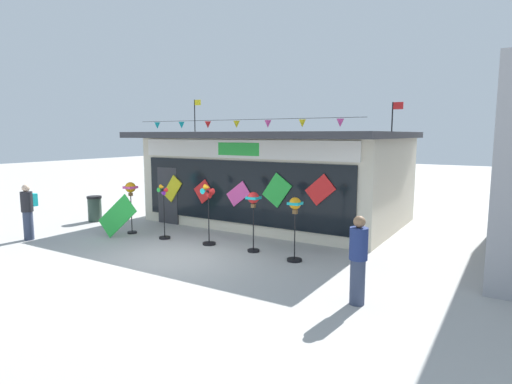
# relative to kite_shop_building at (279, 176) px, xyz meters

# --- Properties ---
(ground_plane) EXTENTS (80.00, 80.00, 0.00)m
(ground_plane) POSITION_rel_kite_shop_building_xyz_m (0.06, -5.69, -1.64)
(ground_plane) COLOR #ADAAA5
(kite_shop_building) EXTENTS (8.87, 6.16, 4.55)m
(kite_shop_building) POSITION_rel_kite_shop_building_xyz_m (0.00, 0.00, 0.00)
(kite_shop_building) COLOR beige
(kite_shop_building) RESTS_ON ground_plane
(wind_spinner_far_left) EXTENTS (0.34, 0.34, 1.66)m
(wind_spinner_far_left) POSITION_rel_kite_shop_building_xyz_m (-2.95, -4.39, -0.32)
(wind_spinner_far_left) COLOR black
(wind_spinner_far_left) RESTS_ON ground_plane
(wind_spinner_left) EXTENTS (0.34, 0.34, 1.66)m
(wind_spinner_left) POSITION_rel_kite_shop_building_xyz_m (-1.56, -4.39, -0.74)
(wind_spinner_left) COLOR black
(wind_spinner_left) RESTS_ON ground_plane
(wind_spinner_center_left) EXTENTS (0.40, 0.38, 1.76)m
(wind_spinner_center_left) POSITION_rel_kite_shop_building_xyz_m (0.03, -4.23, -0.55)
(wind_spinner_center_left) COLOR black
(wind_spinner_center_left) RESTS_ON ground_plane
(wind_spinner_center_right) EXTENTS (0.32, 0.32, 1.63)m
(wind_spinner_center_right) POSITION_rel_kite_shop_building_xyz_m (1.51, -4.17, -0.39)
(wind_spinner_center_right) COLOR black
(wind_spinner_center_right) RESTS_ON ground_plane
(wind_spinner_right) EXTENTS (0.38, 0.38, 1.62)m
(wind_spinner_right) POSITION_rel_kite_shop_building_xyz_m (2.85, -4.36, -0.48)
(wind_spinner_right) COLOR black
(wind_spinner_right) RESTS_ON ground_plane
(person_near_camera) EXTENTS (0.34, 0.46, 1.68)m
(person_near_camera) POSITION_rel_kite_shop_building_xyz_m (-4.95, -6.59, -0.75)
(person_near_camera) COLOR #333D56
(person_near_camera) RESTS_ON ground_plane
(person_mid_plaza) EXTENTS (0.34, 0.34, 1.68)m
(person_mid_plaza) POSITION_rel_kite_shop_building_xyz_m (5.07, -6.19, -0.78)
(person_mid_plaza) COLOR #333D56
(person_mid_plaza) RESTS_ON ground_plane
(trash_bin) EXTENTS (0.52, 0.52, 0.92)m
(trash_bin) POSITION_rel_kite_shop_building_xyz_m (-5.61, -3.74, -1.17)
(trash_bin) COLOR #2D4238
(trash_bin) RESTS_ON ground_plane
(display_kite_on_ground) EXTENTS (1.35, 0.36, 1.35)m
(display_kite_on_ground) POSITION_rel_kite_shop_building_xyz_m (-2.87, -5.02, -0.96)
(display_kite_on_ground) COLOR green
(display_kite_on_ground) RESTS_ON ground_plane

